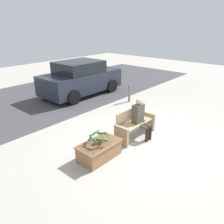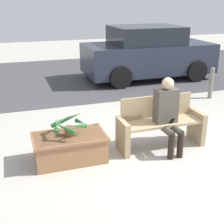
# 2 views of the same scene
# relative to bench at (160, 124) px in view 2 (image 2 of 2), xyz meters

# --- Properties ---
(ground_plane) EXTENTS (30.00, 30.00, 0.00)m
(ground_plane) POSITION_rel_bench_xyz_m (-0.01, -0.35, -0.41)
(ground_plane) COLOR #ADA89E
(road_surface) EXTENTS (20.00, 6.00, 0.01)m
(road_surface) POSITION_rel_bench_xyz_m (-0.01, 5.56, -0.41)
(road_surface) COLOR #424244
(road_surface) RESTS_ON ground_plane
(bench) EXTENTS (1.50, 0.48, 0.87)m
(bench) POSITION_rel_bench_xyz_m (0.00, 0.00, 0.00)
(bench) COLOR tan
(bench) RESTS_ON ground_plane
(person_seated) EXTENTS (0.37, 0.57, 1.25)m
(person_seated) POSITION_rel_bench_xyz_m (0.04, -0.17, 0.28)
(person_seated) COLOR #4C473D
(person_seated) RESTS_ON ground_plane
(planter_box) EXTENTS (1.15, 0.67, 0.43)m
(planter_box) POSITION_rel_bench_xyz_m (-1.59, -0.03, -0.18)
(planter_box) COLOR #936642
(planter_box) RESTS_ON ground_plane
(potted_plant) EXTENTS (0.57, 0.57, 0.34)m
(potted_plant) POSITION_rel_bench_xyz_m (-1.59, -0.02, 0.20)
(potted_plant) COLOR brown
(potted_plant) RESTS_ON planter_box
(parked_car) EXTENTS (4.01, 1.98, 1.64)m
(parked_car) POSITION_rel_bench_xyz_m (1.82, 4.54, 0.38)
(parked_car) COLOR #232838
(parked_car) RESTS_ON ground_plane
(bollard_post) EXTENTS (0.11, 0.11, 0.81)m
(bollard_post) POSITION_rel_bench_xyz_m (2.49, 2.07, 0.01)
(bollard_post) COLOR slate
(bollard_post) RESTS_ON ground_plane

